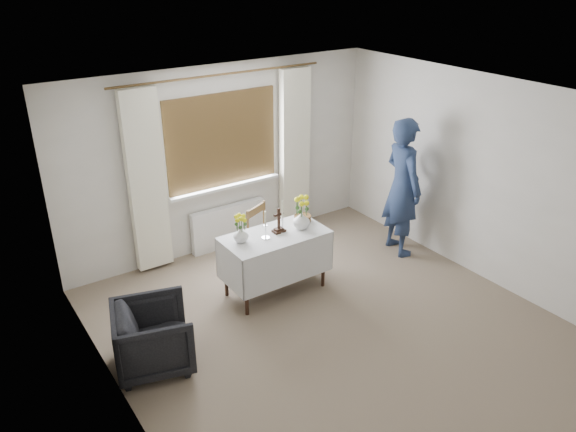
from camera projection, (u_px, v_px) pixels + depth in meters
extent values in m
plane|color=#7E6F57|center=(337.00, 332.00, 6.09)|extent=(5.00, 5.00, 0.00)
cube|color=silver|center=(275.00, 263.00, 6.68)|extent=(1.24, 0.64, 0.76)
imported|color=black|center=(153.00, 337.00, 5.46)|extent=(0.91, 0.89, 0.67)
imported|color=navy|center=(402.00, 187.00, 7.39)|extent=(0.57, 0.76, 1.87)
cube|color=silver|center=(228.00, 226.00, 7.78)|extent=(1.10, 0.10, 0.60)
imported|color=silver|center=(241.00, 235.00, 6.32)|extent=(0.18, 0.18, 0.18)
imported|color=silver|center=(301.00, 220.00, 6.62)|extent=(0.26, 0.26, 0.21)
cylinder|color=brown|center=(303.00, 218.00, 6.83)|extent=(0.27, 0.27, 0.08)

